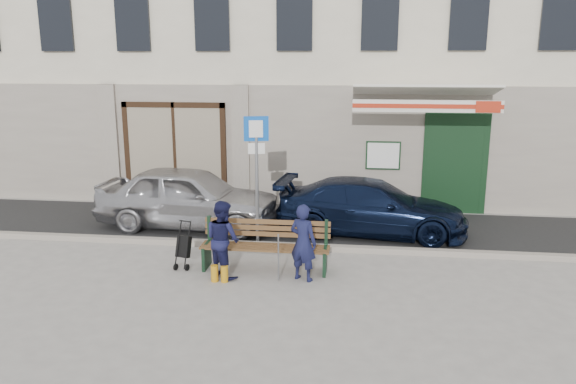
% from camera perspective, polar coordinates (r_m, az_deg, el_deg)
% --- Properties ---
extents(ground, '(80.00, 80.00, 0.00)m').
position_cam_1_polar(ground, '(10.37, -2.56, -8.47)').
color(ground, '#9E9991').
rests_on(ground, ground).
extents(asphalt_lane, '(60.00, 3.20, 0.01)m').
position_cam_1_polar(asphalt_lane, '(13.26, -0.30, -3.50)').
color(asphalt_lane, '#282828').
rests_on(asphalt_lane, ground).
extents(curb, '(60.00, 0.18, 0.12)m').
position_cam_1_polar(curb, '(11.74, -1.33, -5.50)').
color(curb, '#9E9384').
rests_on(curb, ground).
extents(building, '(20.00, 8.27, 10.00)m').
position_cam_1_polar(building, '(18.05, 2.01, 16.93)').
color(building, beige).
rests_on(building, ground).
extents(car_silver, '(4.36, 1.98, 1.45)m').
position_cam_1_polar(car_silver, '(13.23, -10.02, -0.51)').
color(car_silver, '#B5B5BA').
rests_on(car_silver, ground).
extents(car_navy, '(4.39, 2.14, 1.23)m').
position_cam_1_polar(car_navy, '(12.73, 8.45, -1.53)').
color(car_navy, black).
rests_on(car_navy, ground).
extents(parking_sign, '(0.50, 0.15, 2.73)m').
position_cam_1_polar(parking_sign, '(11.54, -3.21, 3.27)').
color(parking_sign, gray).
rests_on(parking_sign, ground).
extents(bench, '(2.40, 1.17, 0.98)m').
position_cam_1_polar(bench, '(10.49, -2.59, -5.54)').
color(bench, brown).
rests_on(bench, ground).
extents(man, '(0.60, 0.51, 1.40)m').
position_cam_1_polar(man, '(9.94, 1.55, -5.15)').
color(man, '#15183B').
rests_on(man, ground).
extents(woman, '(0.87, 0.85, 1.41)m').
position_cam_1_polar(woman, '(10.16, -6.64, -4.77)').
color(woman, '#15173B').
rests_on(woman, ground).
extents(stroller, '(0.31, 0.40, 0.89)m').
position_cam_1_polar(stroller, '(10.80, -10.57, -5.57)').
color(stroller, black).
rests_on(stroller, ground).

